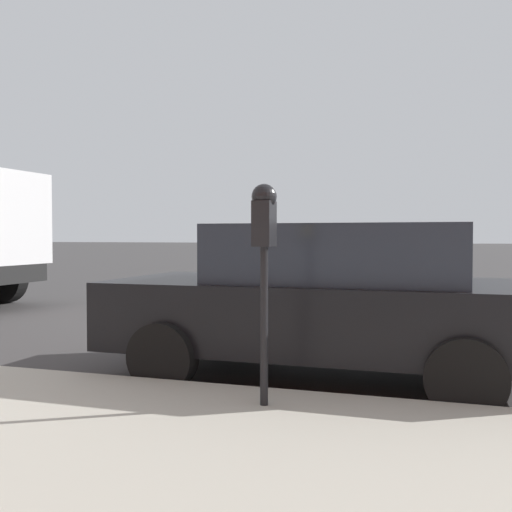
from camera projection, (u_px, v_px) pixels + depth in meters
The scene contains 3 objects.
ground_plane at pixel (347, 357), 7.03m from camera, with size 220.00×220.00×0.00m, color #3D3A3A.
parking_meter at pixel (264, 236), 4.47m from camera, with size 0.21×0.19×1.66m.
car_black at pixel (330, 298), 5.94m from camera, with size 2.14×4.24×1.54m.
Camera 1 is at (-6.98, -1.12, 1.43)m, focal length 42.00 mm.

